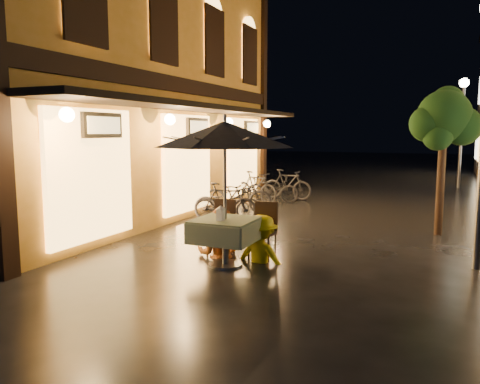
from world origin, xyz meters
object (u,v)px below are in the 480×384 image
at_px(cafe_table, 225,231).
at_px(table_lantern, 221,212).
at_px(person_orange, 219,210).
at_px(patio_umbrella, 225,134).
at_px(bicycle_0, 226,204).
at_px(person_yellow, 262,216).

xyz_separation_m(cafe_table, table_lantern, (-0.00, -0.17, 0.33)).
bearing_deg(table_lantern, person_orange, 118.38).
relative_size(patio_umbrella, person_orange, 1.50).
distance_m(patio_umbrella, bicycle_0, 4.31).
distance_m(cafe_table, person_yellow, 0.70).
distance_m(table_lantern, bicycle_0, 4.13).
bearing_deg(bicycle_0, person_orange, -173.84).
distance_m(patio_umbrella, person_orange, 1.49).
height_order(table_lantern, bicycle_0, table_lantern).
xyz_separation_m(patio_umbrella, bicycle_0, (-1.68, 3.57, -1.73)).
distance_m(cafe_table, patio_umbrella, 1.56).
relative_size(patio_umbrella, bicycle_0, 1.56).
distance_m(patio_umbrella, person_yellow, 1.54).
height_order(cafe_table, person_orange, person_orange).
height_order(patio_umbrella, person_yellow, patio_umbrella).
relative_size(person_yellow, bicycle_0, 0.98).
relative_size(cafe_table, bicycle_0, 0.63).
distance_m(table_lantern, person_yellow, 0.82).
relative_size(cafe_table, patio_umbrella, 0.40).
height_order(patio_umbrella, person_orange, patio_umbrella).
bearing_deg(person_orange, cafe_table, 108.16).
height_order(person_yellow, bicycle_0, person_yellow).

